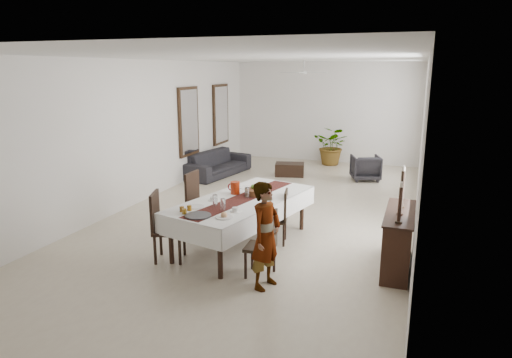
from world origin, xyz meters
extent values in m
cube|color=beige|center=(0.00, 0.00, 0.00)|extent=(6.00, 12.00, 0.00)
cube|color=white|center=(0.00, 0.00, 3.20)|extent=(6.00, 12.00, 0.02)
cube|color=white|center=(0.00, 6.00, 1.60)|extent=(6.00, 0.02, 3.20)
cube|color=white|center=(0.00, -6.00, 1.60)|extent=(6.00, 0.02, 3.20)
cube|color=white|center=(-3.00, 0.00, 1.60)|extent=(0.02, 12.00, 3.20)
cube|color=white|center=(3.00, 0.00, 1.60)|extent=(0.02, 12.00, 3.20)
cube|color=black|center=(0.20, -1.82, 0.80)|extent=(1.70, 2.84, 0.06)
cylinder|color=black|center=(-0.57, -2.93, 0.39)|extent=(0.09, 0.09, 0.77)
cylinder|color=black|center=(0.38, -3.16, 0.39)|extent=(0.09, 0.09, 0.77)
cylinder|color=black|center=(0.02, -0.48, 0.39)|extent=(0.09, 0.09, 0.77)
cylinder|color=black|center=(0.97, -0.71, 0.39)|extent=(0.09, 0.09, 0.77)
cube|color=silver|center=(0.20, -1.82, 0.83)|extent=(1.94, 3.08, 0.01)
cube|color=silver|center=(-0.43, -1.67, 0.67)|extent=(0.68, 2.78, 0.33)
cube|color=white|center=(0.83, -1.97, 0.67)|extent=(0.68, 2.78, 0.33)
cube|color=white|center=(-0.14, -3.20, 0.67)|extent=(1.27, 0.32, 0.33)
cube|color=silver|center=(0.53, -0.44, 0.67)|extent=(1.27, 0.32, 0.33)
cube|color=#541D18|center=(0.20, -1.82, 0.84)|extent=(1.02, 2.78, 0.00)
cylinder|color=#9B240B|center=(-0.03, -1.59, 0.95)|extent=(0.20, 0.20, 0.22)
torus|color=maroon|center=(-0.12, -1.57, 0.95)|extent=(0.13, 0.05, 0.13)
cylinder|color=white|center=(0.16, -2.55, 0.94)|extent=(0.08, 0.08, 0.19)
cylinder|color=white|center=(-0.05, -2.39, 0.94)|extent=(0.08, 0.08, 0.19)
cylinder|color=white|center=(0.26, -1.78, 0.94)|extent=(0.08, 0.08, 0.19)
cylinder|color=silver|center=(0.37, -2.54, 0.87)|extent=(0.10, 0.10, 0.07)
cylinder|color=white|center=(0.37, -2.54, 0.85)|extent=(0.17, 0.17, 0.01)
cylinder|color=silver|center=(-0.22, -2.12, 0.87)|extent=(0.10, 0.10, 0.07)
cylinder|color=white|center=(-0.22, -2.12, 0.85)|extent=(0.17, 0.17, 0.01)
cylinder|color=silver|center=(0.32, -2.87, 0.85)|extent=(0.27, 0.27, 0.02)
sphere|color=tan|center=(0.32, -2.87, 0.88)|extent=(0.10, 0.10, 0.10)
cylinder|color=white|center=(-0.32, -2.55, 0.85)|extent=(0.27, 0.27, 0.02)
cylinder|color=white|center=(0.00, -1.15, 0.85)|extent=(0.27, 0.27, 0.02)
cylinder|color=#3C3C40|center=(-0.07, -2.95, 0.85)|extent=(0.40, 0.40, 0.02)
cylinder|color=#835A13|center=(-0.32, -2.92, 0.88)|extent=(0.07, 0.07, 0.08)
cylinder|color=brown|center=(-0.41, -2.83, 0.88)|extent=(0.07, 0.07, 0.08)
cylinder|color=#976116|center=(-0.33, -2.74, 0.88)|extent=(0.07, 0.07, 0.08)
cylinder|color=brown|center=(0.32, -1.57, 0.90)|extent=(0.33, 0.33, 0.11)
sphere|color=maroon|center=(0.35, -1.55, 0.98)|extent=(0.10, 0.10, 0.10)
sphere|color=#477222|center=(0.28, -1.52, 0.98)|extent=(0.09, 0.09, 0.09)
cube|color=black|center=(0.88, -2.86, 0.44)|extent=(0.45, 0.45, 0.05)
cylinder|color=black|center=(1.07, -3.02, 0.21)|extent=(0.04, 0.04, 0.42)
cylinder|color=black|center=(1.04, -2.67, 0.21)|extent=(0.04, 0.04, 0.42)
cylinder|color=black|center=(0.72, -3.04, 0.21)|extent=(0.04, 0.04, 0.42)
cylinder|color=black|center=(0.70, -2.70, 0.21)|extent=(0.04, 0.04, 0.42)
cube|color=black|center=(1.08, -2.85, 0.73)|extent=(0.07, 0.42, 0.54)
cube|color=black|center=(0.70, -1.53, 0.42)|extent=(0.48, 0.48, 0.05)
cylinder|color=black|center=(0.89, -1.66, 0.20)|extent=(0.05, 0.05, 0.40)
cylinder|color=black|center=(0.82, -1.33, 0.20)|extent=(0.05, 0.05, 0.40)
cylinder|color=black|center=(0.57, -1.73, 0.20)|extent=(0.05, 0.05, 0.40)
cylinder|color=black|center=(0.50, -1.40, 0.20)|extent=(0.05, 0.05, 0.40)
cube|color=black|center=(0.88, -1.49, 0.70)|extent=(0.12, 0.40, 0.52)
cube|color=black|center=(-0.66, -2.82, 0.50)|extent=(0.60, 0.60, 0.05)
cylinder|color=black|center=(-0.91, -2.69, 0.23)|extent=(0.06, 0.06, 0.47)
cylinder|color=black|center=(-0.79, -3.06, 0.23)|extent=(0.06, 0.06, 0.47)
cylinder|color=black|center=(-0.54, -2.57, 0.23)|extent=(0.06, 0.06, 0.47)
cylinder|color=black|center=(-0.42, -2.94, 0.23)|extent=(0.06, 0.06, 0.47)
cube|color=black|center=(-0.87, -2.88, 0.82)|extent=(0.19, 0.46, 0.60)
cube|color=black|center=(-0.71, -1.51, 0.51)|extent=(0.50, 0.50, 0.06)
cylinder|color=black|center=(-0.91, -1.31, 0.24)|extent=(0.05, 0.05, 0.48)
cylinder|color=black|center=(-0.91, -1.71, 0.24)|extent=(0.05, 0.05, 0.48)
cylinder|color=black|center=(-0.51, -1.32, 0.24)|extent=(0.05, 0.05, 0.48)
cylinder|color=black|center=(-0.52, -1.72, 0.24)|extent=(0.05, 0.05, 0.48)
cube|color=black|center=(-0.93, -1.51, 0.84)|extent=(0.05, 0.49, 0.62)
imported|color=#92959A|center=(1.08, -3.17, 0.76)|extent=(0.49, 0.63, 1.52)
cube|color=black|center=(2.78, -1.89, 0.44)|extent=(0.39, 1.46, 0.87)
cube|color=black|center=(2.78, -1.89, 0.89)|extent=(0.43, 1.52, 0.03)
cylinder|color=black|center=(2.78, -2.43, 0.92)|extent=(0.10, 0.10, 0.03)
cylinder|color=black|center=(2.78, -2.43, 1.18)|extent=(0.05, 0.05, 0.49)
cylinder|color=beige|center=(2.78, -2.43, 1.46)|extent=(0.03, 0.03, 0.08)
cylinder|color=black|center=(2.78, -2.04, 0.92)|extent=(0.10, 0.10, 0.03)
cylinder|color=black|center=(2.78, -2.04, 1.25)|extent=(0.05, 0.05, 0.63)
cylinder|color=beige|center=(2.78, -2.04, 1.60)|extent=(0.03, 0.03, 0.08)
cylinder|color=black|center=(2.78, -1.65, 0.92)|extent=(0.10, 0.10, 0.03)
cylinder|color=black|center=(2.78, -1.65, 1.20)|extent=(0.05, 0.05, 0.53)
cylinder|color=beige|center=(2.78, -1.65, 1.51)|extent=(0.03, 0.03, 0.08)
imported|color=#252227|center=(-2.47, 2.93, 0.34)|extent=(1.30, 2.44, 0.68)
imported|color=#2A272C|center=(1.62, 3.76, 0.34)|extent=(0.95, 0.96, 0.69)
cube|color=black|center=(-0.48, 3.55, 0.18)|extent=(0.91, 0.71, 0.36)
imported|color=#2B5D25|center=(0.37, 5.48, 0.61)|extent=(1.29, 1.18, 1.22)
cube|color=black|center=(-2.96, 2.20, 1.60)|extent=(0.06, 1.05, 1.85)
cube|color=silver|center=(-2.92, 2.20, 1.60)|extent=(0.01, 0.90, 1.70)
cube|color=black|center=(-2.96, 4.30, 1.60)|extent=(0.06, 1.05, 1.85)
cube|color=white|center=(-2.92, 4.30, 1.60)|extent=(0.01, 0.90, 1.70)
cylinder|color=silver|center=(0.00, 3.00, 3.10)|extent=(0.04, 0.04, 0.20)
cylinder|color=silver|center=(0.00, 3.00, 2.90)|extent=(0.16, 0.16, 0.08)
cube|color=white|center=(0.00, 3.35, 2.90)|extent=(0.10, 0.55, 0.01)
cube|color=silver|center=(0.00, 2.65, 2.90)|extent=(0.10, 0.55, 0.01)
cube|color=silver|center=(0.35, 3.00, 2.90)|extent=(0.55, 0.10, 0.01)
cube|color=silver|center=(-0.35, 3.00, 2.90)|extent=(0.55, 0.10, 0.01)
camera|label=1|loc=(2.97, -8.78, 3.00)|focal=32.00mm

